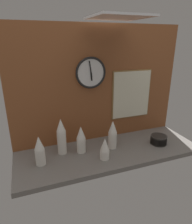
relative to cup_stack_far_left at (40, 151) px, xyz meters
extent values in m
cube|color=slate|center=(0.59, 0.01, -0.14)|extent=(1.60, 0.56, 0.04)
cube|color=brown|center=(0.59, 0.28, 0.41)|extent=(1.60, 0.03, 1.05)
cone|color=white|center=(0.00, 0.00, -0.06)|extent=(0.08, 0.08, 0.11)
cone|color=white|center=(0.00, 0.00, -0.05)|extent=(0.08, 0.08, 0.11)
cone|color=white|center=(0.00, 0.00, -0.03)|extent=(0.08, 0.08, 0.11)
cone|color=white|center=(0.00, 0.00, -0.01)|extent=(0.08, 0.08, 0.11)
cone|color=white|center=(0.00, 0.00, 0.01)|extent=(0.08, 0.08, 0.11)
cone|color=white|center=(0.00, 0.00, 0.03)|extent=(0.08, 0.08, 0.11)
cone|color=white|center=(0.00, 0.00, 0.05)|extent=(0.08, 0.08, 0.11)
cone|color=white|center=(0.00, 0.00, 0.06)|extent=(0.08, 0.08, 0.11)
cone|color=white|center=(0.35, 0.07, -0.06)|extent=(0.08, 0.08, 0.11)
cone|color=white|center=(0.35, 0.07, -0.05)|extent=(0.08, 0.08, 0.11)
cone|color=white|center=(0.35, 0.07, -0.03)|extent=(0.08, 0.08, 0.11)
cone|color=white|center=(0.35, 0.07, -0.01)|extent=(0.08, 0.08, 0.11)
cone|color=white|center=(0.35, 0.07, 0.01)|extent=(0.08, 0.08, 0.11)
cone|color=white|center=(0.35, 0.07, 0.03)|extent=(0.08, 0.08, 0.11)
cone|color=white|center=(0.35, 0.07, 0.05)|extent=(0.08, 0.08, 0.11)
cone|color=white|center=(0.35, 0.07, 0.06)|extent=(0.08, 0.08, 0.11)
cone|color=white|center=(0.19, 0.11, -0.06)|extent=(0.08, 0.08, 0.11)
cone|color=white|center=(0.19, 0.11, -0.05)|extent=(0.08, 0.08, 0.11)
cone|color=white|center=(0.19, 0.11, -0.03)|extent=(0.08, 0.08, 0.11)
cone|color=white|center=(0.19, 0.11, -0.01)|extent=(0.08, 0.08, 0.11)
cone|color=white|center=(0.19, 0.11, 0.01)|extent=(0.08, 0.08, 0.11)
cone|color=white|center=(0.19, 0.11, 0.03)|extent=(0.08, 0.08, 0.11)
cone|color=white|center=(0.19, 0.11, 0.05)|extent=(0.08, 0.08, 0.11)
cone|color=white|center=(0.19, 0.11, 0.06)|extent=(0.08, 0.08, 0.11)
cone|color=white|center=(0.19, 0.11, 0.08)|extent=(0.08, 0.08, 0.11)
cone|color=white|center=(0.19, 0.11, 0.10)|extent=(0.08, 0.08, 0.11)
cone|color=white|center=(0.19, 0.11, 0.12)|extent=(0.08, 0.08, 0.11)
cone|color=white|center=(0.19, 0.11, 0.14)|extent=(0.08, 0.08, 0.11)
cone|color=white|center=(0.63, 0.04, -0.06)|extent=(0.08, 0.08, 0.11)
cone|color=white|center=(0.63, 0.04, -0.05)|extent=(0.08, 0.08, 0.11)
cone|color=white|center=(0.63, 0.04, -0.03)|extent=(0.08, 0.08, 0.11)
cone|color=white|center=(0.63, 0.04, -0.01)|extent=(0.08, 0.08, 0.11)
cone|color=white|center=(0.63, 0.04, 0.01)|extent=(0.08, 0.08, 0.11)
cone|color=white|center=(0.63, 0.04, 0.03)|extent=(0.08, 0.08, 0.11)
cone|color=white|center=(0.63, 0.04, 0.05)|extent=(0.08, 0.08, 0.11)
cone|color=white|center=(0.63, 0.04, 0.06)|extent=(0.08, 0.08, 0.11)
cone|color=white|center=(0.63, 0.04, 0.08)|extent=(0.08, 0.08, 0.11)
cone|color=white|center=(0.50, -0.10, -0.06)|extent=(0.08, 0.08, 0.11)
cone|color=white|center=(0.50, -0.10, -0.05)|extent=(0.08, 0.08, 0.11)
cone|color=white|center=(0.50, -0.10, -0.03)|extent=(0.08, 0.08, 0.11)
cone|color=white|center=(0.50, -0.10, -0.01)|extent=(0.08, 0.08, 0.11)
cone|color=white|center=(0.50, -0.10, 0.01)|extent=(0.08, 0.08, 0.11)
cylinder|color=black|center=(1.07, -0.04, -0.10)|extent=(0.15, 0.15, 0.04)
cylinder|color=black|center=(1.07, -0.04, -0.09)|extent=(0.15, 0.15, 0.04)
cylinder|color=black|center=(1.07, -0.04, -0.07)|extent=(0.15, 0.15, 0.04)
cylinder|color=black|center=(1.07, -0.04, -0.06)|extent=(0.15, 0.15, 0.04)
torus|color=#302D2A|center=(1.07, -0.04, -0.05)|extent=(0.15, 0.15, 0.01)
cylinder|color=white|center=(0.50, 0.25, 0.53)|extent=(0.27, 0.02, 0.27)
torus|color=black|center=(0.50, 0.24, 0.53)|extent=(0.27, 0.02, 0.27)
cube|color=black|center=(0.50, 0.24, 0.49)|extent=(0.02, 0.01, 0.07)
cube|color=black|center=(0.49, 0.24, 0.58)|extent=(0.02, 0.01, 0.10)
cylinder|color=black|center=(0.50, 0.24, 0.53)|extent=(0.01, 0.01, 0.01)
cube|color=olive|center=(0.92, 0.26, 0.29)|extent=(0.41, 0.01, 0.48)
cube|color=#EFEACC|center=(0.92, 0.25, 0.29)|extent=(0.39, 0.01, 0.45)
cube|color=white|center=(0.64, 0.01, 0.95)|extent=(0.40, 0.40, 0.02)
camera|label=1|loc=(-0.06, -1.40, 0.80)|focal=32.00mm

